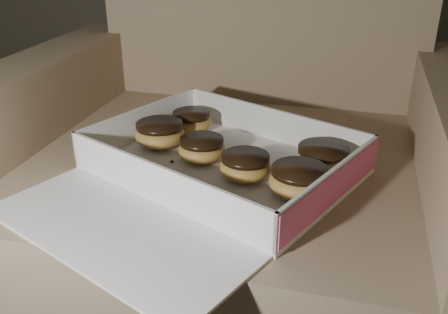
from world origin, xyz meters
TOP-DOWN VIEW (x-y plane):
  - armchair at (0.85, 0.88)m, footprint 0.98×0.83m
  - bakery_box at (0.85, 0.68)m, footprint 0.60×0.64m
  - donut_a at (0.91, 0.69)m, footprint 0.09×0.09m
  - donut_b at (0.82, 0.74)m, footprint 0.09×0.09m
  - donut_c at (0.75, 0.87)m, footprint 0.09×0.09m
  - donut_d at (1.01, 0.66)m, footprint 0.10×0.10m
  - donut_e at (1.04, 0.75)m, footprint 0.10×0.10m
  - donut_f at (0.72, 0.78)m, footprint 0.10×0.10m
  - crumb_a at (0.74, 0.62)m, footprint 0.01×0.01m
  - crumb_b at (0.74, 0.66)m, footprint 0.01×0.01m
  - crumb_c at (0.77, 0.72)m, footprint 0.01×0.01m
  - crumb_d at (0.94, 0.57)m, footprint 0.01×0.01m
  - crumb_e at (0.70, 0.67)m, footprint 0.01×0.01m

SIDE VIEW (x-z plane):
  - armchair at x=0.85m, z-range -0.19..0.83m
  - crumb_a at x=0.74m, z-range 0.47..0.47m
  - crumb_b at x=0.74m, z-range 0.47..0.47m
  - crumb_c at x=0.77m, z-range 0.47..0.47m
  - crumb_d at x=0.94m, z-range 0.47..0.47m
  - crumb_e at x=0.70m, z-range 0.47..0.47m
  - bakery_box at x=0.85m, z-range 0.44..0.51m
  - donut_c at x=0.75m, z-range 0.47..0.51m
  - donut_b at x=0.82m, z-range 0.47..0.51m
  - donut_a at x=0.91m, z-range 0.47..0.51m
  - donut_e at x=1.04m, z-range 0.47..0.52m
  - donut_f at x=0.72m, z-range 0.47..0.52m
  - donut_d at x=1.01m, z-range 0.47..0.52m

